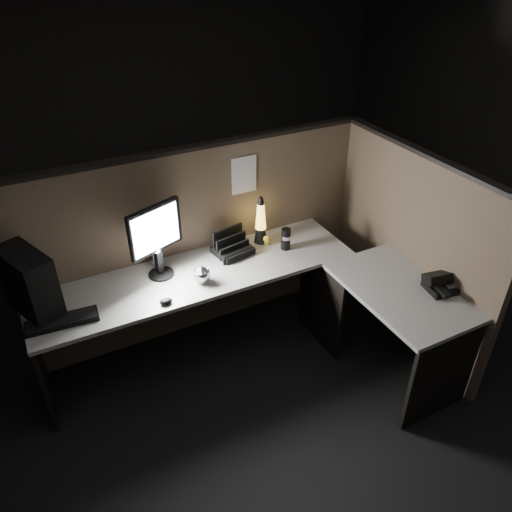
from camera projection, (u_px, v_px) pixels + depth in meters
name	position (u px, v px, depth m)	size (l,w,h in m)	color
floor	(255.00, 396.00, 3.51)	(6.00, 6.00, 0.00)	black
room_shell	(254.00, 186.00, 2.62)	(6.00, 6.00, 6.00)	silver
partition_back	(199.00, 244.00, 3.79)	(2.66, 0.06, 1.50)	brown
partition_right	(409.00, 253.00, 3.68)	(0.06, 1.66, 1.50)	brown
desk	(261.00, 304.00, 3.45)	(2.60, 1.60, 0.73)	#BBB8B0
pc_tower	(30.00, 283.00, 3.04)	(0.18, 0.41, 0.43)	black
monitor	(156.00, 235.00, 3.32)	(0.40, 0.19, 0.53)	black
keyboard	(62.00, 321.00, 3.06)	(0.44, 0.15, 0.02)	black
mouse	(166.00, 301.00, 3.21)	(0.09, 0.06, 0.03)	black
clip_lamp	(155.00, 254.00, 3.47)	(0.04, 0.17, 0.22)	white
organizer	(232.00, 247.00, 3.70)	(0.30, 0.27, 0.20)	black
lava_lamp	(261.00, 224.00, 3.77)	(0.10, 0.10, 0.38)	black
travel_mug	(286.00, 239.00, 3.72)	(0.07, 0.07, 0.17)	black
steel_mug	(202.00, 276.00, 3.39)	(0.12, 0.12, 0.09)	#B5B5BC
figurine	(267.00, 239.00, 3.80)	(0.05, 0.05, 0.05)	yellow
pinned_paper	(244.00, 175.00, 3.63)	(0.20, 0.00, 0.28)	white
desk_phone	(441.00, 283.00, 3.32)	(0.24, 0.24, 0.13)	black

